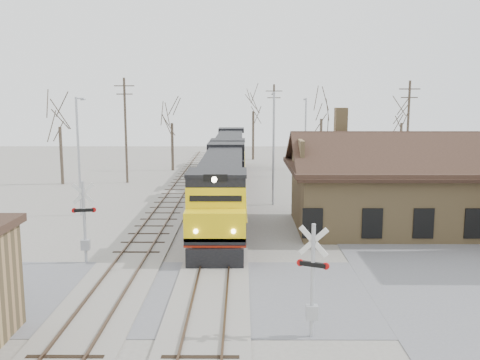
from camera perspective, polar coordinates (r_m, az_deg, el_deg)
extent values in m
plane|color=gray|center=(24.22, -3.12, -12.06)|extent=(140.00, 140.00, 0.00)
cube|color=slate|center=(24.21, -3.12, -12.03)|extent=(60.00, 9.00, 0.03)
cube|color=gray|center=(38.56, -1.81, -3.96)|extent=(3.40, 90.00, 0.12)
cube|color=#473323|center=(38.57, -2.88, -3.79)|extent=(0.08, 90.00, 0.14)
cube|color=#473323|center=(38.52, -0.74, -3.80)|extent=(0.08, 90.00, 0.14)
cube|color=gray|center=(38.99, -8.45, -3.91)|extent=(3.40, 90.00, 0.12)
cube|color=#473323|center=(39.08, -9.50, -3.74)|extent=(0.08, 90.00, 0.14)
cube|color=#473323|center=(38.86, -7.41, -3.76)|extent=(0.08, 90.00, 0.14)
cube|color=olive|center=(36.76, 17.04, -1.90)|extent=(14.00, 8.00, 4.00)
cube|color=black|center=(36.44, 17.19, 1.34)|extent=(15.20, 9.20, 0.30)
cube|color=black|center=(34.15, 18.38, 2.49)|extent=(15.00, 4.71, 2.66)
cube|color=black|center=(38.52, 16.28, 3.27)|extent=(15.00, 4.71, 2.66)
cube|color=olive|center=(36.71, 10.69, 5.87)|extent=(0.80, 0.80, 2.20)
cube|color=black|center=(30.78, -2.35, -6.31)|extent=(2.62, 4.19, 1.05)
cube|color=black|center=(44.05, -1.55, -1.64)|extent=(2.62, 4.19, 1.05)
cube|color=black|center=(37.21, -1.88, -2.30)|extent=(3.14, 20.93, 0.37)
cube|color=maroon|center=(37.26, -1.88, -2.65)|extent=(3.16, 20.93, 0.13)
cube|color=black|center=(38.22, -1.82, 0.47)|extent=(2.72, 15.18, 2.93)
cube|color=black|center=(29.31, -2.46, -2.15)|extent=(3.14, 2.93, 2.93)
cube|color=yellow|center=(27.76, -2.63, -4.67)|extent=(3.14, 1.88, 1.47)
cube|color=black|center=(27.18, -2.71, -8.40)|extent=(2.93, 0.25, 1.05)
cylinder|color=#FFF2CC|center=(26.34, -2.77, 0.05)|extent=(0.29, 0.10, 0.29)
cube|color=black|center=(51.76, -1.27, -0.04)|extent=(2.62, 4.19, 1.05)
cube|color=black|center=(65.23, -0.95, 1.83)|extent=(2.62, 4.19, 1.05)
cube|color=black|center=(58.37, -1.10, 1.82)|extent=(3.14, 20.93, 0.37)
cube|color=maroon|center=(58.40, -1.10, 1.59)|extent=(3.16, 20.93, 0.13)
cube|color=black|center=(59.50, -1.07, 3.52)|extent=(2.72, 15.18, 2.93)
cube|color=black|center=(50.49, -1.31, 2.55)|extent=(3.14, 2.93, 2.93)
cube|color=black|center=(48.84, -1.37, 1.28)|extent=(3.14, 1.88, 1.47)
cube|color=black|center=(48.04, -1.39, -0.75)|extent=(2.93, 0.25, 1.05)
cylinder|color=#A5A8AD|center=(19.63, 7.75, -10.67)|extent=(0.15, 0.15, 4.23)
cube|color=silver|center=(19.18, 7.84, -6.50)|extent=(1.02, 0.50, 1.11)
cube|color=silver|center=(19.18, 7.84, -6.50)|extent=(1.02, 0.50, 1.11)
cube|color=black|center=(19.42, 7.79, -8.91)|extent=(0.93, 0.53, 0.16)
cylinder|color=#B20C0C|center=(19.56, 6.44, -8.75)|extent=(0.26, 0.18, 0.25)
cylinder|color=#B20C0C|center=(19.30, 9.15, -9.06)|extent=(0.26, 0.18, 0.25)
cube|color=#A5A8AD|center=(20.05, 7.67, -13.81)|extent=(0.42, 0.32, 0.53)
cylinder|color=#A5A8AD|center=(28.98, -16.26, -4.37)|extent=(0.15, 0.15, 4.36)
cube|color=silver|center=(28.68, -16.39, -1.40)|extent=(1.13, 0.24, 1.14)
cube|color=silver|center=(28.68, -16.39, -1.40)|extent=(1.13, 0.24, 1.14)
cube|color=black|center=(28.84, -16.31, -3.11)|extent=(0.99, 0.32, 0.16)
cylinder|color=#B20C0C|center=(28.79, -15.34, -3.09)|extent=(0.27, 0.12, 0.26)
cylinder|color=#B20C0C|center=(28.91, -17.28, -3.13)|extent=(0.27, 0.12, 0.26)
cube|color=#A5A8AD|center=(29.28, -16.15, -6.65)|extent=(0.44, 0.33, 0.54)
cylinder|color=#A5A8AD|center=(40.40, -16.83, 2.36)|extent=(0.18, 0.18, 8.61)
cylinder|color=#A5A8AD|center=(41.03, -16.73, 8.35)|extent=(0.12, 1.80, 0.12)
cube|color=#A5A8AD|center=(41.79, -16.40, 8.23)|extent=(0.25, 0.50, 0.12)
cylinder|color=#A5A8AD|center=(42.49, 3.60, 3.31)|extent=(0.18, 0.18, 9.01)
cylinder|color=#A5A8AD|center=(43.18, 3.58, 9.25)|extent=(0.12, 1.80, 0.12)
cube|color=#A5A8AD|center=(43.98, 3.52, 9.12)|extent=(0.25, 0.50, 0.12)
cylinder|color=#A5A8AD|center=(57.96, 6.99, 4.50)|extent=(0.18, 0.18, 8.47)
cylinder|color=#A5A8AD|center=(58.68, 6.96, 8.60)|extent=(0.12, 1.80, 0.12)
cube|color=#A5A8AD|center=(59.47, 6.87, 8.51)|extent=(0.25, 0.50, 0.12)
cylinder|color=#382D23|center=(54.64, -12.10, 5.15)|extent=(0.24, 0.24, 10.45)
cube|color=#382D23|center=(54.54, -12.25, 9.79)|extent=(2.00, 0.10, 0.10)
cube|color=#382D23|center=(54.53, -12.22, 8.95)|extent=(1.60, 0.10, 0.10)
cylinder|color=#382D23|center=(65.09, 3.61, 5.73)|extent=(0.24, 0.24, 10.05)
cube|color=#382D23|center=(64.98, 3.65, 9.45)|extent=(2.00, 0.10, 0.10)
cube|color=#382D23|center=(64.98, 3.64, 8.75)|extent=(1.60, 0.10, 0.10)
cylinder|color=#382D23|center=(54.08, 17.44, 4.72)|extent=(0.24, 0.24, 10.12)
cube|color=#382D23|center=(53.96, 17.65, 9.24)|extent=(2.00, 0.10, 0.10)
cube|color=#382D23|center=(53.95, 17.61, 8.39)|extent=(1.60, 0.10, 0.10)
cylinder|color=#382D23|center=(55.59, -18.52, 2.48)|extent=(0.32, 0.32, 5.68)
cylinder|color=#382D23|center=(63.21, -7.23, 3.53)|extent=(0.32, 0.32, 5.54)
cylinder|color=#382D23|center=(73.26, 1.41, 4.76)|extent=(0.32, 0.32, 6.62)
cylinder|color=#382D23|center=(64.57, 8.61, 3.82)|extent=(0.32, 0.32, 5.99)
cylinder|color=#382D23|center=(66.26, 16.74, 3.47)|extent=(0.32, 0.32, 5.53)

